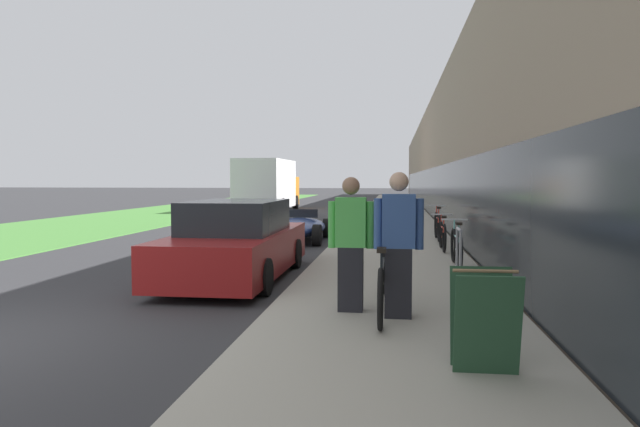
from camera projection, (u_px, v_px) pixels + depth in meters
name	position (u px, v px, depth m)	size (l,w,h in m)	color
sidewalk_slab	(394.00, 217.00, 26.31)	(3.28, 70.00, 0.16)	#A39E8E
storefront_facade	(510.00, 162.00, 33.20)	(10.01, 70.00, 5.67)	gray
lawn_strip	(172.00, 212.00, 31.87)	(7.10, 70.00, 0.03)	#478438
tandem_bicycle	(382.00, 281.00, 7.33)	(0.52, 2.73, 0.89)	black
person_rider	(398.00, 245.00, 6.93)	(0.60, 0.24, 1.77)	black
person_bystander	(351.00, 244.00, 7.26)	(0.58, 0.23, 1.72)	black
bike_rack_hoop	(459.00, 247.00, 9.85)	(0.05, 0.60, 0.84)	gray
cruiser_bike_nearest	(456.00, 247.00, 11.03)	(0.52, 1.78, 0.89)	black
cruiser_bike_middle	(443.00, 235.00, 13.52)	(0.52, 1.63, 0.84)	black
cruiser_bike_farthest	(438.00, 226.00, 15.77)	(0.52, 1.84, 0.95)	black
sandwich_board_sign	(485.00, 320.00, 5.02)	(0.56, 0.56, 0.90)	#23472D
parked_sedan_curbside	(237.00, 243.00, 10.51)	(1.89, 4.77, 1.45)	maroon
vintage_roadster_curbside	(296.00, 228.00, 16.95)	(1.81, 4.04, 0.93)	navy
moving_truck	(268.00, 185.00, 32.51)	(2.51, 7.53, 2.92)	orange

